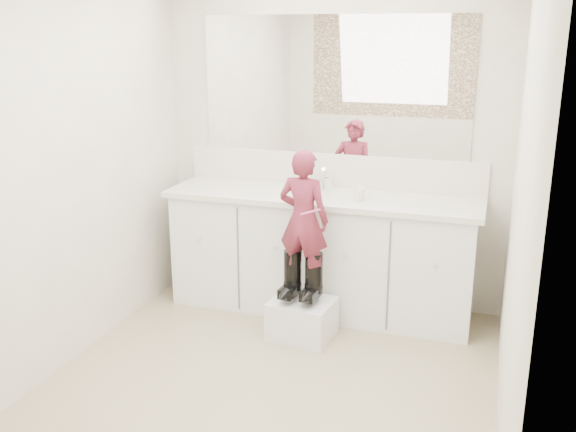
% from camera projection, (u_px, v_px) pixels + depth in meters
% --- Properties ---
extents(floor, '(3.00, 3.00, 0.00)m').
position_uv_depth(floor, '(265.00, 390.00, 3.76)').
color(floor, '#8B765A').
rests_on(floor, ground).
extents(wall_back, '(2.60, 0.00, 2.60)m').
position_uv_depth(wall_back, '(332.00, 146.00, 4.79)').
color(wall_back, '#BDB0A2').
rests_on(wall_back, floor).
extents(wall_front, '(2.60, 0.00, 2.60)m').
position_uv_depth(wall_front, '(99.00, 300.00, 2.05)').
color(wall_front, '#BDB0A2').
rests_on(wall_front, floor).
extents(wall_left, '(0.00, 3.00, 3.00)m').
position_uv_depth(wall_left, '(58.00, 175.00, 3.81)').
color(wall_left, '#BDB0A2').
rests_on(wall_left, floor).
extents(wall_right, '(0.00, 3.00, 3.00)m').
position_uv_depth(wall_right, '(520.00, 213.00, 3.03)').
color(wall_right, '#BDB0A2').
rests_on(wall_right, floor).
extents(vanity_cabinet, '(2.20, 0.55, 0.85)m').
position_uv_depth(vanity_cabinet, '(321.00, 255.00, 4.76)').
color(vanity_cabinet, silver).
rests_on(vanity_cabinet, floor).
extents(countertop, '(2.28, 0.58, 0.04)m').
position_uv_depth(countertop, '(321.00, 198.00, 4.62)').
color(countertop, beige).
rests_on(countertop, vanity_cabinet).
extents(backsplash, '(2.28, 0.03, 0.25)m').
position_uv_depth(backsplash, '(331.00, 170.00, 4.83)').
color(backsplash, beige).
rests_on(backsplash, countertop).
extents(mirror, '(2.00, 0.02, 1.00)m').
position_uv_depth(mirror, '(333.00, 86.00, 4.66)').
color(mirror, white).
rests_on(mirror, wall_back).
extents(dot_panel, '(2.00, 0.01, 1.20)m').
position_uv_depth(dot_panel, '(89.00, 162.00, 1.94)').
color(dot_panel, '#472819').
rests_on(dot_panel, wall_front).
extents(faucet, '(0.08, 0.08, 0.10)m').
position_uv_depth(faucet, '(327.00, 183.00, 4.75)').
color(faucet, silver).
rests_on(faucet, countertop).
extents(cup, '(0.11, 0.11, 0.09)m').
position_uv_depth(cup, '(359.00, 194.00, 4.46)').
color(cup, beige).
rests_on(cup, countertop).
extents(soap_bottle, '(0.13, 0.13, 0.21)m').
position_uv_depth(soap_bottle, '(309.00, 177.00, 4.70)').
color(soap_bottle, beige).
rests_on(soap_bottle, countertop).
extents(step_stool, '(0.45, 0.39, 0.26)m').
position_uv_depth(step_stool, '(302.00, 319.00, 4.39)').
color(step_stool, silver).
rests_on(step_stool, floor).
extents(boot_left, '(0.15, 0.24, 0.34)m').
position_uv_depth(boot_left, '(293.00, 275.00, 4.34)').
color(boot_left, black).
rests_on(boot_left, step_stool).
extents(boot_right, '(0.15, 0.24, 0.34)m').
position_uv_depth(boot_right, '(314.00, 277.00, 4.30)').
color(boot_right, black).
rests_on(boot_right, step_stool).
extents(toddler, '(0.36, 0.26, 0.94)m').
position_uv_depth(toddler, '(303.00, 220.00, 4.21)').
color(toddler, '#A03148').
rests_on(toddler, step_stool).
extents(toothbrush, '(0.14, 0.03, 0.06)m').
position_uv_depth(toothbrush, '(311.00, 212.00, 4.09)').
color(toothbrush, '#E3589C').
rests_on(toothbrush, toddler).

